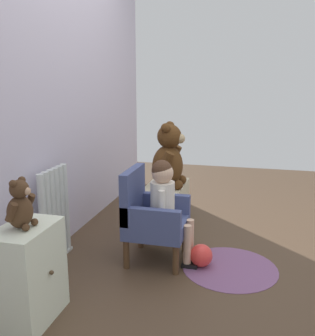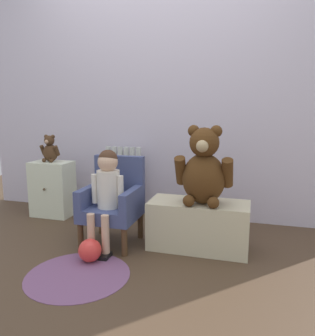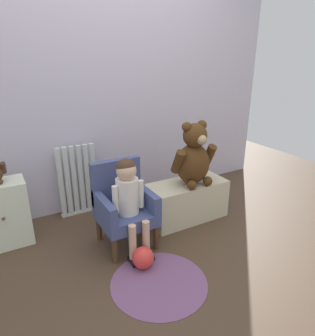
{
  "view_description": "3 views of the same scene",
  "coord_description": "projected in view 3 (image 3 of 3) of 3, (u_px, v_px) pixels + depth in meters",
  "views": [
    {
      "loc": [
        -2.61,
        -0.2,
        1.27
      ],
      "look_at": [
        0.1,
        0.49,
        0.61
      ],
      "focal_mm": 40.0,
      "sensor_mm": 36.0,
      "label": 1
    },
    {
      "loc": [
        0.82,
        -1.79,
        1.03
      ],
      "look_at": [
        0.16,
        0.47,
        0.61
      ],
      "focal_mm": 35.0,
      "sensor_mm": 36.0,
      "label": 2
    },
    {
      "loc": [
        -1.0,
        -1.5,
        1.43
      ],
      "look_at": [
        0.1,
        0.42,
        0.6
      ],
      "focal_mm": 32.0,
      "sensor_mm": 36.0,
      "label": 3
    }
  ],
  "objects": [
    {
      "name": "ground_plane",
      "position": [
        175.0,
        265.0,
        2.19
      ],
      "size": [
        6.0,
        6.0,
        0.0
      ],
      "primitive_type": "plane",
      "color": "#493525"
    },
    {
      "name": "child_armchair",
      "position": [
        123.0,
        205.0,
        2.36
      ],
      "size": [
        0.41,
        0.41,
        0.67
      ],
      "color": "#414B7B",
      "rests_on": "ground_plane"
    },
    {
      "name": "toy_ball",
      "position": [
        143.0,
        258.0,
        2.14
      ],
      "size": [
        0.16,
        0.16,
        0.16
      ],
      "primitive_type": "sphere",
      "color": "red",
      "rests_on": "ground_plane"
    },
    {
      "name": "small_dresser",
      "position": [
        3.0,
        214.0,
        2.35
      ],
      "size": [
        0.39,
        0.27,
        0.53
      ],
      "color": "silver",
      "rests_on": "ground_plane"
    },
    {
      "name": "back_wall",
      "position": [
        105.0,
        83.0,
        2.78
      ],
      "size": [
        3.8,
        0.05,
        2.4
      ],
      "primitive_type": "cube",
      "color": "silver",
      "rests_on": "ground_plane"
    },
    {
      "name": "large_teddy_bear",
      "position": [
        194.0,
        157.0,
        2.61
      ],
      "size": [
        0.41,
        0.29,
        0.56
      ],
      "color": "#4D2E14",
      "rests_on": "low_bench"
    },
    {
      "name": "floor_rug",
      "position": [
        159.0,
        282.0,
        2.02
      ],
      "size": [
        0.66,
        0.66,
        0.01
      ],
      "primitive_type": "cylinder",
      "color": "#764D75",
      "rests_on": "ground_plane"
    },
    {
      "name": "low_bench",
      "position": [
        187.0,
        201.0,
        2.77
      ],
      "size": [
        0.73,
        0.33,
        0.36
      ],
      "primitive_type": "cube",
      "color": "beige",
      "rests_on": "ground_plane"
    },
    {
      "name": "child_figure",
      "position": [
        129.0,
        193.0,
        2.22
      ],
      "size": [
        0.25,
        0.35,
        0.74
      ],
      "color": "silver",
      "rests_on": "ground_plane"
    },
    {
      "name": "radiator",
      "position": [
        78.0,
        181.0,
        2.81
      ],
      "size": [
        0.37,
        0.05,
        0.68
      ],
      "color": "silver",
      "rests_on": "ground_plane"
    }
  ]
}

